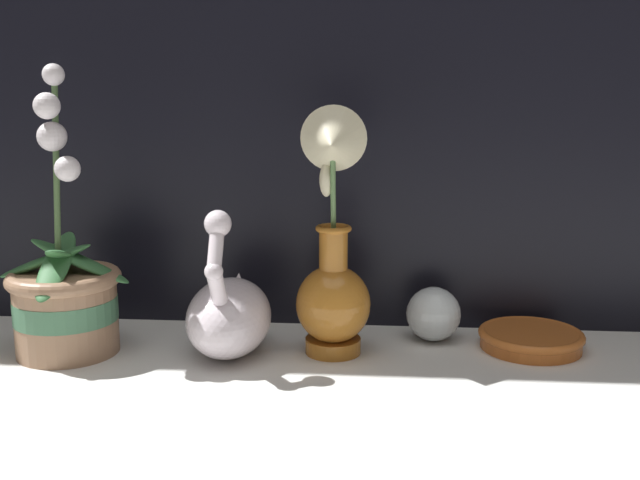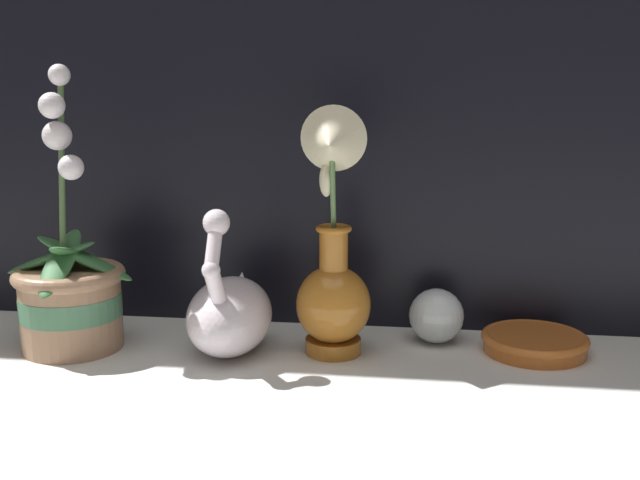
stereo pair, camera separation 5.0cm
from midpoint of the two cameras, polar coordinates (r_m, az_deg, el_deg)
ground_plane at (r=0.90m, az=-3.05°, el=-11.46°), size 2.80×2.80×0.00m
orchid_potted_plant at (r=1.06m, az=-20.15°, el=-4.01°), size 0.18×0.19×0.38m
swan_figurine at (r=1.01m, az=-8.35°, el=-5.51°), size 0.11×0.19×0.20m
blue_vase at (r=0.98m, az=-0.48°, el=-2.15°), size 0.10×0.11×0.33m
glass_sphere at (r=1.06m, az=7.30°, el=-5.62°), size 0.08×0.08×0.08m
amber_dish at (r=1.06m, az=14.47°, el=-7.25°), size 0.14×0.14×0.03m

